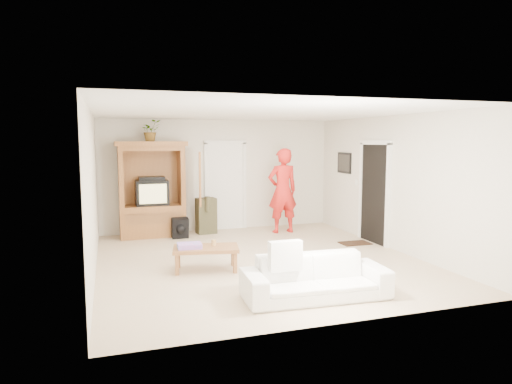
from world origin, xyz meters
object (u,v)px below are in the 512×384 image
Objects in this scene: armoire at (153,196)px; coffee_table at (206,250)px; man at (283,191)px; sofa at (315,277)px.

armoire reaches higher than coffee_table.
coffee_table is (0.55, -3.02, -0.57)m from armoire.
man is 1.70× the size of coffee_table.
armoire reaches higher than sofa.
sofa is (1.68, -4.77, -0.62)m from armoire.
armoire is 3.12m from coffee_table.
armoire is 1.07× the size of sofa.
man is 3.48m from coffee_table.
sofa is at bearing -70.56° from armoire.
coffee_table is at bearing -79.72° from armoire.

